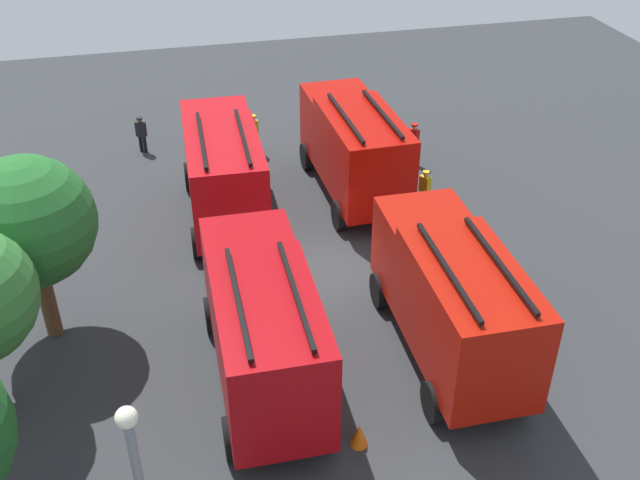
% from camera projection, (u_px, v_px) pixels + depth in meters
% --- Properties ---
extents(ground_plane, '(48.70, 48.70, 0.00)m').
position_uv_depth(ground_plane, '(320.00, 275.00, 24.83)').
color(ground_plane, '#2D3033').
extents(fire_truck_0, '(7.24, 2.84, 3.88)m').
position_uv_depth(fire_truck_0, '(452.00, 294.00, 20.41)').
color(fire_truck_0, '#AE1207').
rests_on(fire_truck_0, ground).
extents(fire_truck_1, '(7.25, 2.89, 3.88)m').
position_uv_depth(fire_truck_1, '(354.00, 145.00, 28.20)').
color(fire_truck_1, '#B20C05').
rests_on(fire_truck_1, ground).
extents(fire_truck_2, '(7.24, 2.84, 3.88)m').
position_uv_depth(fire_truck_2, '(263.00, 323.00, 19.38)').
color(fire_truck_2, '#A8080E').
rests_on(fire_truck_2, ground).
extents(fire_truck_3, '(7.28, 2.96, 3.88)m').
position_uv_depth(fire_truck_3, '(223.00, 168.00, 26.65)').
color(fire_truck_3, red).
rests_on(fire_truck_3, ground).
extents(firefighter_0, '(0.48, 0.40, 1.81)m').
position_uv_depth(firefighter_0, '(414.00, 141.00, 31.05)').
color(firefighter_0, black).
rests_on(firefighter_0, ground).
extents(firefighter_1, '(0.34, 0.47, 1.75)m').
position_uv_depth(firefighter_1, '(254.00, 132.00, 31.91)').
color(firefighter_1, black).
rests_on(firefighter_1, ground).
extents(firefighter_2, '(0.48, 0.40, 1.60)m').
position_uv_depth(firefighter_2, '(425.00, 188.00, 27.98)').
color(firefighter_2, black).
rests_on(firefighter_2, ground).
extents(firefighter_3, '(0.47, 0.35, 1.70)m').
position_uv_depth(firefighter_3, '(206.00, 128.00, 32.34)').
color(firefighter_3, black).
rests_on(firefighter_3, ground).
extents(firefighter_4, '(0.44, 0.48, 1.60)m').
position_uv_depth(firefighter_4, '(141.00, 133.00, 32.07)').
color(firefighter_4, black).
rests_on(firefighter_4, ground).
extents(tree_3, '(3.71, 3.71, 5.75)m').
position_uv_depth(tree_3, '(28.00, 223.00, 20.27)').
color(tree_3, brown).
rests_on(tree_3, ground).
extents(traffic_cone_0, '(0.48, 0.48, 0.68)m').
position_uv_depth(traffic_cone_0, '(263.00, 165.00, 30.77)').
color(traffic_cone_0, '#F2600C').
rests_on(traffic_cone_0, ground).
extents(traffic_cone_1, '(0.46, 0.46, 0.65)m').
position_uv_depth(traffic_cone_1, '(359.00, 435.00, 18.58)').
color(traffic_cone_1, '#F2600C').
rests_on(traffic_cone_1, ground).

